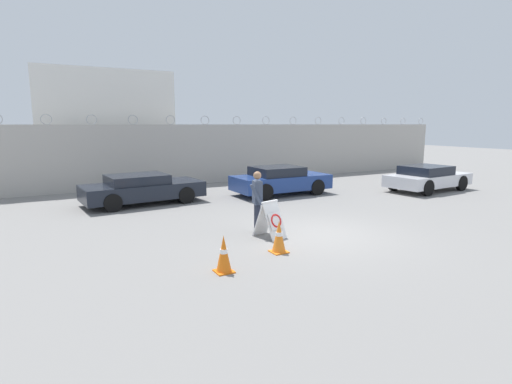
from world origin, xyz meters
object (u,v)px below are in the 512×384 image
at_px(security_guard, 257,199).
at_px(parked_car_far_side, 427,178).
at_px(parked_car_front_coupe, 142,189).
at_px(parked_car_rear_sedan, 280,180).
at_px(traffic_cone_mid, 279,237).
at_px(barricade_sign, 271,219).
at_px(traffic_cone_near, 224,254).

height_order(security_guard, parked_car_far_side, security_guard).
bearing_deg(security_guard, parked_car_far_side, 120.47).
xyz_separation_m(security_guard, parked_car_front_coupe, (-1.92, 5.93, -0.40)).
xyz_separation_m(parked_car_rear_sedan, parked_car_far_side, (6.68, -2.46, -0.03)).
distance_m(security_guard, traffic_cone_mid, 1.99).
bearing_deg(security_guard, barricade_sign, 24.56).
relative_size(parked_car_rear_sedan, parked_car_far_side, 0.97).
xyz_separation_m(traffic_cone_near, parked_car_front_coupe, (0.22, 8.35, 0.21)).
relative_size(traffic_cone_near, parked_car_front_coupe, 0.17).
height_order(barricade_sign, traffic_cone_mid, barricade_sign).
xyz_separation_m(traffic_cone_near, parked_car_rear_sedan, (6.13, 7.52, 0.25)).
distance_m(security_guard, traffic_cone_near, 3.29).
distance_m(parked_car_front_coupe, parked_car_rear_sedan, 5.97).
distance_m(parked_car_front_coupe, parked_car_far_side, 13.02).
bearing_deg(parked_car_front_coupe, barricade_sign, -77.89).
relative_size(security_guard, parked_car_rear_sedan, 0.42).
bearing_deg(parked_car_far_side, barricade_sign, -167.28).
bearing_deg(security_guard, traffic_cone_near, -25.02).
height_order(traffic_cone_mid, parked_car_front_coupe, parked_car_front_coupe).
xyz_separation_m(traffic_cone_near, parked_car_far_side, (12.82, 5.06, 0.22)).
relative_size(barricade_sign, security_guard, 0.58).
xyz_separation_m(traffic_cone_mid, parked_car_front_coupe, (-1.51, 7.78, 0.21)).
relative_size(barricade_sign, parked_car_far_side, 0.23).
bearing_deg(traffic_cone_mid, traffic_cone_near, -161.79).
distance_m(traffic_cone_mid, parked_car_rear_sedan, 8.23).
bearing_deg(traffic_cone_near, security_guard, 48.44).
bearing_deg(barricade_sign, parked_car_far_side, 1.80).
bearing_deg(parked_car_front_coupe, traffic_cone_near, -96.45).
bearing_deg(parked_car_far_side, parked_car_front_coupe, 160.92).
height_order(parked_car_front_coupe, parked_car_far_side, parked_car_far_side).
distance_m(traffic_cone_mid, parked_car_front_coupe, 7.93).
bearing_deg(barricade_sign, traffic_cone_near, -156.64).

